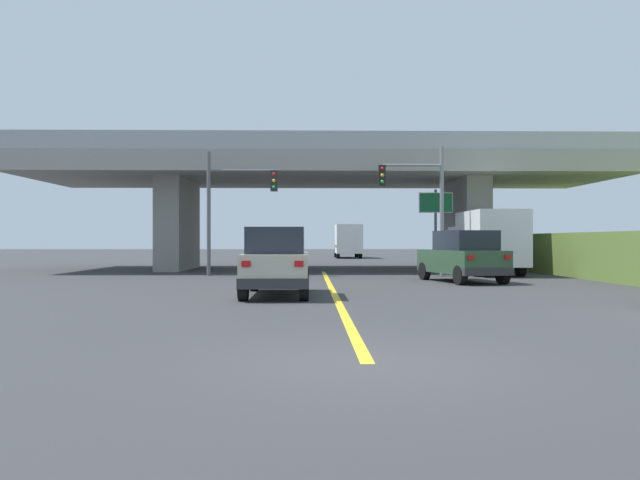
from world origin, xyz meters
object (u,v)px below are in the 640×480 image
suv_lead (277,262)px  highway_sign (436,211)px  box_truck (487,241)px  traffic_signal_farside (232,198)px  suv_crossing (463,256)px  semi_truck_distant (348,241)px  traffic_signal_nearside (421,195)px

suv_lead → highway_sign: 16.50m
box_truck → traffic_signal_farside: (-12.15, -1.01, 1.99)m
suv_crossing → highway_sign: bearing=72.8°
semi_truck_distant → suv_lead: bearing=-96.5°
suv_crossing → semi_truck_distant: 34.20m
traffic_signal_nearside → highway_sign: bearing=69.5°
suv_lead → highway_sign: size_ratio=1.08×
suv_lead → semi_truck_distant: semi_truck_distant is taller
traffic_signal_farside → semi_truck_distant: (7.20, 29.45, -1.98)m
suv_lead → suv_crossing: same height
box_truck → highway_sign: bearing=124.7°
box_truck → highway_sign: (-1.92, 2.76, 1.61)m
suv_lead → suv_crossing: bearing=40.7°
box_truck → traffic_signal_nearside: bearing=-161.4°
suv_crossing → box_truck: bearing=53.0°
highway_sign → semi_truck_distant: size_ratio=0.65×
suv_crossing → highway_sign: highway_sign is taller
highway_sign → semi_truck_distant: highway_sign is taller
box_truck → semi_truck_distant: bearing=99.9°
suv_lead → traffic_signal_farside: bearing=103.7°
traffic_signal_farside → box_truck: bearing=4.7°
traffic_signal_nearside → traffic_signal_farside: 8.78m
traffic_signal_nearside → highway_sign: 4.19m
traffic_signal_farside → suv_crossing: bearing=-25.9°
suv_crossing → traffic_signal_nearside: 5.35m
suv_crossing → box_truck: 6.24m
suv_lead → traffic_signal_farside: 11.30m
box_truck → traffic_signal_farside: traffic_signal_farside is taller
suv_crossing → suv_lead: bearing=-152.3°
traffic_signal_nearside → semi_truck_distant: size_ratio=0.90×
traffic_signal_nearside → highway_sign: size_ratio=1.39×
highway_sign → semi_truck_distant: bearing=96.7°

